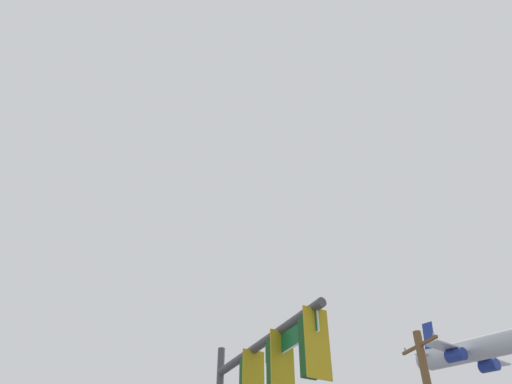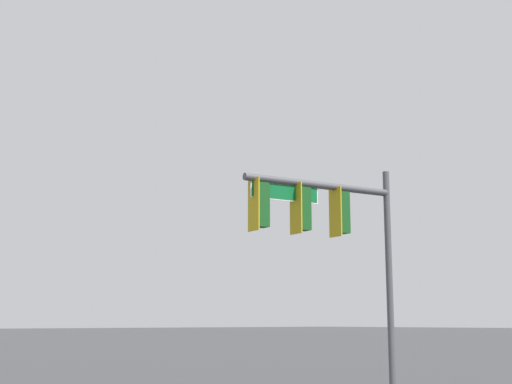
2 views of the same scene
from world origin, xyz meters
name	(u,v)px [view 1 (image 1 of 2)]	position (x,y,z in m)	size (l,w,h in m)	color
airplane	(475,350)	(-32.98, 53.88, 26.89)	(18.79, 16.89, 8.95)	#B2B7C1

